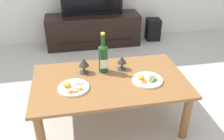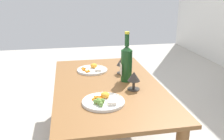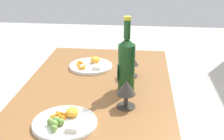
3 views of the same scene
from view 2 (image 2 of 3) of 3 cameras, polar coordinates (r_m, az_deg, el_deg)
The scene contains 7 objects.
ground_plane at distance 2.02m, azimuth -1.03°, elevation -15.50°, with size 6.40×6.40×0.00m, color #B7B2A8.
dining_table at distance 1.83m, azimuth -1.10°, elevation -5.27°, with size 1.31×0.76×0.46m.
wine_bottle at distance 1.81m, azimuth 3.38°, elevation 1.83°, with size 0.08×0.09×0.37m.
goblet_left at distance 1.99m, azimuth 2.44°, elevation 1.93°, with size 0.09×0.09×0.15m.
goblet_right at distance 1.67m, azimuth 5.08°, elevation -1.76°, with size 0.09×0.09×0.13m.
dinner_plate_left at distance 2.08m, azimuth -4.57°, elevation 0.13°, with size 0.26×0.26×0.05m.
dinner_plate_right at distance 1.50m, azimuth -2.03°, elevation -7.22°, with size 0.26×0.26×0.05m.
Camera 2 is at (1.65, -0.27, 1.13)m, focal length 39.42 mm.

